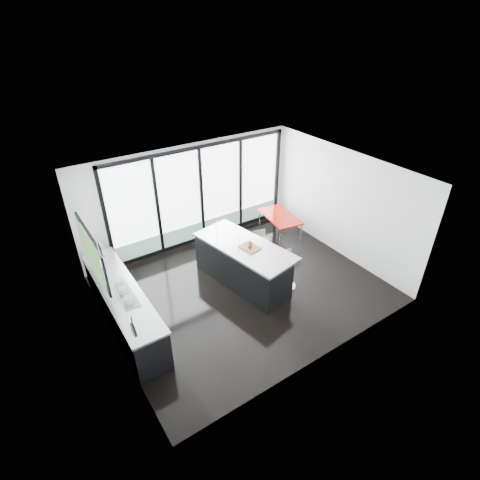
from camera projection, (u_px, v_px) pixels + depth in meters
floor at (244, 288)px, 8.81m from camera, size 6.00×5.00×0.00m
ceiling at (244, 177)px, 7.33m from camera, size 6.00×5.00×0.00m
wall_back at (200, 199)px, 10.00m from camera, size 6.00×0.09×2.80m
wall_front at (327, 302)px, 6.31m from camera, size 6.00×0.00×2.80m
wall_left at (100, 271)px, 6.77m from camera, size 0.26×5.00×2.80m
wall_right at (341, 203)px, 9.49m from camera, size 0.00×5.00×2.80m
counter_cabinets at (124, 307)px, 7.58m from camera, size 0.69×3.24×1.36m
island at (242, 264)px, 8.75m from camera, size 1.48×2.63×1.32m
bar_stool_near at (287, 274)px, 8.69m from camera, size 0.51×0.51×0.72m
bar_stool_far at (261, 251)px, 9.57m from camera, size 0.50×0.50×0.67m
red_table at (279, 227)px, 10.58m from camera, size 0.95×1.41×0.70m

